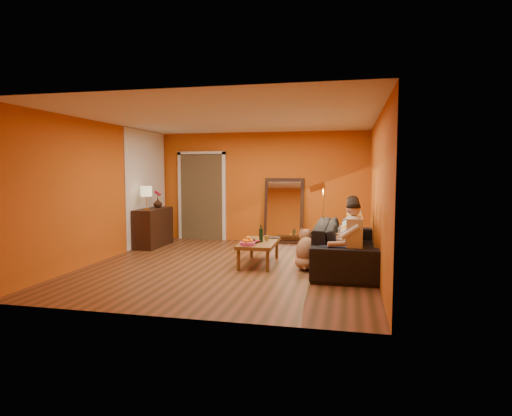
% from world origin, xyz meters
% --- Properties ---
extents(room_shell, '(5.00, 5.50, 2.60)m').
position_xyz_m(room_shell, '(0.00, 0.37, 1.30)').
color(room_shell, brown).
rests_on(room_shell, ground).
extents(white_accent, '(0.02, 1.90, 2.58)m').
position_xyz_m(white_accent, '(-2.48, 1.75, 1.30)').
color(white_accent, white).
rests_on(white_accent, wall_left).
extents(doorway_recess, '(1.06, 0.30, 2.10)m').
position_xyz_m(doorway_recess, '(-1.50, 2.83, 1.05)').
color(doorway_recess, '#3F2D19').
rests_on(doorway_recess, floor).
extents(door_jamb_left, '(0.08, 0.06, 2.20)m').
position_xyz_m(door_jamb_left, '(-2.07, 2.71, 1.05)').
color(door_jamb_left, white).
rests_on(door_jamb_left, wall_back).
extents(door_jamb_right, '(0.08, 0.06, 2.20)m').
position_xyz_m(door_jamb_right, '(-0.93, 2.71, 1.05)').
color(door_jamb_right, white).
rests_on(door_jamb_right, wall_back).
extents(door_header, '(1.22, 0.06, 0.08)m').
position_xyz_m(door_header, '(-1.50, 2.71, 2.12)').
color(door_header, white).
rests_on(door_header, wall_back).
extents(mirror_frame, '(0.92, 0.27, 1.51)m').
position_xyz_m(mirror_frame, '(0.55, 2.63, 0.76)').
color(mirror_frame, black).
rests_on(mirror_frame, floor).
extents(mirror_glass, '(0.78, 0.21, 1.35)m').
position_xyz_m(mirror_glass, '(0.55, 2.59, 0.76)').
color(mirror_glass, white).
rests_on(mirror_glass, mirror_frame).
extents(sideboard, '(0.44, 1.18, 0.85)m').
position_xyz_m(sideboard, '(-2.24, 1.55, 0.42)').
color(sideboard, black).
rests_on(sideboard, floor).
extents(table_lamp, '(0.24, 0.24, 0.51)m').
position_xyz_m(table_lamp, '(-2.24, 1.25, 1.10)').
color(table_lamp, beige).
rests_on(table_lamp, sideboard).
extents(sofa, '(2.67, 1.05, 0.78)m').
position_xyz_m(sofa, '(2.00, 0.36, 0.39)').
color(sofa, black).
rests_on(sofa, floor).
extents(coffee_table, '(0.65, 1.24, 0.42)m').
position_xyz_m(coffee_table, '(0.46, 0.22, 0.21)').
color(coffee_table, brown).
rests_on(coffee_table, floor).
extents(floor_lamp, '(0.30, 0.24, 1.44)m').
position_xyz_m(floor_lamp, '(1.57, 0.94, 0.72)').
color(floor_lamp, '#C68C3A').
rests_on(floor_lamp, floor).
extents(dog, '(0.48, 0.66, 0.71)m').
position_xyz_m(dog, '(1.34, 0.06, 0.35)').
color(dog, '#8F5F40').
rests_on(dog, floor).
extents(person_far_left, '(0.70, 0.44, 1.22)m').
position_xyz_m(person_far_left, '(2.13, -0.64, 0.61)').
color(person_far_left, beige).
rests_on(person_far_left, sofa).
extents(person_mid_left, '(0.70, 0.44, 1.22)m').
position_xyz_m(person_mid_left, '(2.13, -0.09, 0.61)').
color(person_mid_left, '#FECB54').
rests_on(person_mid_left, sofa).
extents(person_mid_right, '(0.70, 0.44, 1.22)m').
position_xyz_m(person_mid_right, '(2.13, 0.46, 0.61)').
color(person_mid_right, '#99CBED').
rests_on(person_mid_right, sofa).
extents(person_far_right, '(0.70, 0.44, 1.22)m').
position_xyz_m(person_far_right, '(2.13, 1.01, 0.61)').
color(person_far_right, '#36373B').
rests_on(person_far_right, sofa).
extents(fruit_bowl, '(0.26, 0.26, 0.16)m').
position_xyz_m(fruit_bowl, '(0.36, -0.23, 0.50)').
color(fruit_bowl, '#D84C91').
rests_on(fruit_bowl, coffee_table).
extents(wine_bottle, '(0.07, 0.07, 0.31)m').
position_xyz_m(wine_bottle, '(0.51, 0.17, 0.58)').
color(wine_bottle, black).
rests_on(wine_bottle, coffee_table).
extents(tumbler, '(0.12, 0.12, 0.09)m').
position_xyz_m(tumbler, '(0.58, 0.34, 0.47)').
color(tumbler, '#B27F3F').
rests_on(tumbler, coffee_table).
extents(laptop, '(0.35, 0.27, 0.02)m').
position_xyz_m(laptop, '(0.64, 0.57, 0.43)').
color(laptop, black).
rests_on(laptop, coffee_table).
extents(book_lower, '(0.23, 0.29, 0.03)m').
position_xyz_m(book_lower, '(0.28, 0.02, 0.43)').
color(book_lower, black).
rests_on(book_lower, coffee_table).
extents(book_mid, '(0.27, 0.31, 0.02)m').
position_xyz_m(book_mid, '(0.29, 0.03, 0.46)').
color(book_mid, '#B0142F').
rests_on(book_mid, book_lower).
extents(book_upper, '(0.19, 0.23, 0.02)m').
position_xyz_m(book_upper, '(0.28, 0.01, 0.47)').
color(book_upper, black).
rests_on(book_upper, book_mid).
extents(vase, '(0.20, 0.20, 0.21)m').
position_xyz_m(vase, '(-2.24, 1.80, 0.95)').
color(vase, black).
rests_on(vase, sideboard).
extents(flowers, '(0.17, 0.17, 0.39)m').
position_xyz_m(flowers, '(-2.24, 1.80, 1.17)').
color(flowers, '#B0142F').
rests_on(flowers, vase).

